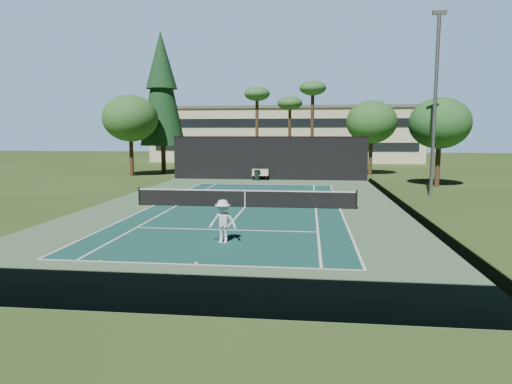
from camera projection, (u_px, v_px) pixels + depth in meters
ground at (245, 207)px, 26.65m from camera, size 160.00×160.00×0.00m
apron_slab at (245, 207)px, 26.65m from camera, size 18.00×32.00×0.01m
court_surface at (245, 207)px, 26.65m from camera, size 10.97×23.77×0.01m
court_lines at (245, 207)px, 26.65m from camera, size 11.07×23.87×0.01m
tennis_net at (245, 198)px, 26.58m from camera, size 12.90×0.10×1.10m
fence at (245, 173)px, 26.46m from camera, size 18.04×32.05×4.03m
player at (223, 221)px, 17.92m from camera, size 1.15×0.71×1.72m
tennis_ball_a at (100, 261)px, 15.32m from camera, size 0.06×0.06×0.06m
tennis_ball_b at (232, 198)px, 30.41m from camera, size 0.07×0.07×0.07m
tennis_ball_c at (271, 202)px, 28.52m from camera, size 0.07×0.07×0.07m
tennis_ball_d at (186, 200)px, 29.29m from camera, size 0.06×0.06×0.06m
park_bench at (260, 174)px, 42.05m from camera, size 1.50×0.45×1.02m
trash_bin at (257, 175)px, 41.94m from camera, size 0.56×0.56×0.95m
pine_tree at (162, 84)px, 48.47m from camera, size 4.80×4.80×15.00m
palm_a at (257, 97)px, 49.48m from camera, size 2.80×2.80×9.32m
palm_b at (290, 106)px, 51.16m from camera, size 2.80×2.80×8.42m
palm_c at (313, 92)px, 47.76m from camera, size 2.80×2.80×9.77m
decid_tree_a at (372, 122)px, 46.50m from camera, size 5.12×5.12×7.62m
decid_tree_b at (440, 123)px, 36.24m from camera, size 4.80×4.80×7.14m
decid_tree_c at (130, 118)px, 45.24m from camera, size 5.44×5.44×8.09m
campus_building at (285, 134)px, 71.42m from camera, size 40.50×12.50×8.30m
light_pole at (435, 101)px, 30.37m from camera, size 0.90×0.25×12.22m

